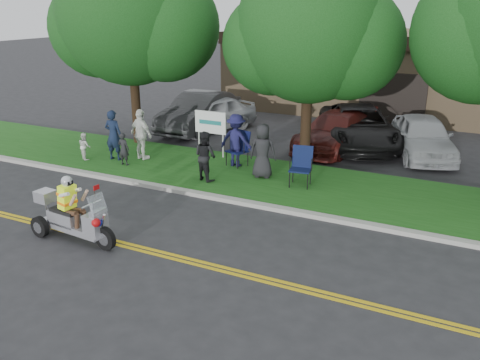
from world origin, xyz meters
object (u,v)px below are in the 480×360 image
at_px(spectator_adult_left, 113,135).
at_px(parked_car_far_right, 423,136).
at_px(parked_car_far_left, 210,114).
at_px(parked_car_left, 199,112).
at_px(lawn_chair_a, 240,146).
at_px(lawn_chair_b, 301,163).
at_px(parked_car_mid, 358,127).
at_px(trike_scooter, 72,218).
at_px(spectator_adult_right, 141,134).
at_px(parked_car_right, 335,131).
at_px(spectator_adult_mid, 205,156).

bearing_deg(spectator_adult_left, parked_car_far_right, -156.13).
distance_m(parked_car_far_left, parked_car_left, 0.51).
relative_size(lawn_chair_a, lawn_chair_b, 1.00).
distance_m(parked_car_far_left, parked_car_mid, 6.51).
relative_size(trike_scooter, lawn_chair_a, 2.06).
bearing_deg(lawn_chair_b, trike_scooter, -131.24).
distance_m(spectator_adult_left, spectator_adult_right, 0.98).
relative_size(trike_scooter, spectator_adult_left, 1.38).
height_order(parked_car_far_left, parked_car_right, parked_car_far_left).
bearing_deg(lawn_chair_a, parked_car_left, 152.85).
distance_m(parked_car_left, parked_car_right, 6.31).
bearing_deg(spectator_adult_mid, parked_car_far_left, -42.10).
bearing_deg(spectator_adult_mid, parked_car_far_right, -113.75).
relative_size(spectator_adult_left, parked_car_mid, 0.32).
xyz_separation_m(trike_scooter, lawn_chair_a, (1.13, 6.83, 0.21)).
height_order(spectator_adult_mid, parked_car_far_left, spectator_adult_mid).
xyz_separation_m(spectator_adult_mid, parked_car_left, (-3.76, 5.99, -0.06)).
bearing_deg(parked_car_mid, spectator_adult_mid, -140.20).
xyz_separation_m(lawn_chair_b, spectator_adult_left, (-6.88, -0.43, 0.22)).
distance_m(trike_scooter, parked_car_far_right, 12.84).
xyz_separation_m(trike_scooter, parked_car_right, (3.38, 10.67, 0.14)).
xyz_separation_m(lawn_chair_a, spectator_adult_right, (-3.45, -0.92, 0.23)).
distance_m(spectator_adult_mid, parked_car_mid, 7.26).
bearing_deg(lawn_chair_b, parked_car_mid, 77.21).
distance_m(lawn_chair_b, spectator_adult_mid, 3.01).
height_order(lawn_chair_b, parked_car_mid, parked_car_mid).
height_order(spectator_adult_left, parked_car_far_left, spectator_adult_left).
xyz_separation_m(parked_car_mid, parked_car_right, (-0.70, -0.79, -0.08)).
bearing_deg(spectator_adult_right, parked_car_far_right, -134.74).
xyz_separation_m(parked_car_far_left, parked_car_left, (-0.50, -0.09, 0.07)).
bearing_deg(spectator_adult_mid, spectator_adult_right, 2.84).
relative_size(spectator_adult_left, parked_car_left, 0.35).
bearing_deg(spectator_adult_mid, lawn_chair_b, -142.69).
bearing_deg(spectator_adult_right, lawn_chair_a, -149.70).
xyz_separation_m(lawn_chair_b, spectator_adult_mid, (-2.86, -0.91, 0.11)).
bearing_deg(lawn_chair_a, spectator_adult_right, -146.84).
bearing_deg(parked_car_mid, lawn_chair_a, -146.26).
relative_size(lawn_chair_b, spectator_adult_mid, 0.76).
xyz_separation_m(spectator_adult_right, parked_car_right, (5.70, 4.75, -0.31)).
distance_m(parked_car_right, parked_car_far_right, 3.22).
xyz_separation_m(spectator_adult_right, parked_car_far_left, (-0.10, 5.12, -0.25)).
bearing_deg(parked_car_left, parked_car_mid, 3.15).
relative_size(parked_car_far_left, parked_car_left, 0.89).
relative_size(spectator_adult_mid, parked_car_right, 0.32).
bearing_deg(parked_car_far_right, parked_car_left, 160.41).
relative_size(lawn_chair_b, parked_car_right, 0.25).
bearing_deg(parked_car_far_right, parked_car_mid, 150.06).
bearing_deg(spectator_adult_right, trike_scooter, 126.85).
xyz_separation_m(lawn_chair_b, parked_car_far_right, (2.87, 5.15, -0.01)).
distance_m(parked_car_far_left, parked_car_far_right, 9.00).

